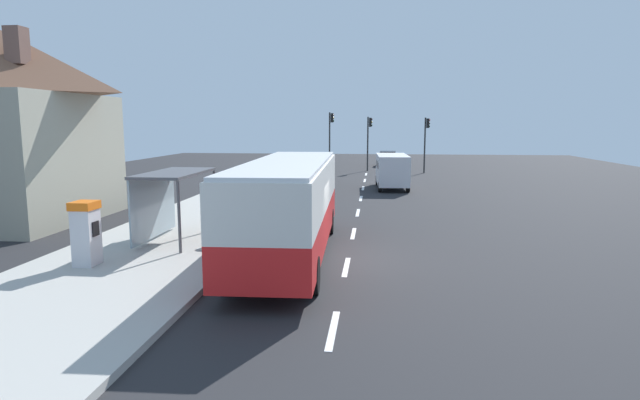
# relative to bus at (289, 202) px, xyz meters

# --- Properties ---
(ground_plane) EXTENTS (56.00, 92.00, 0.04)m
(ground_plane) POSITION_rel_bus_xyz_m (1.71, 13.98, -1.86)
(ground_plane) COLOR #262628
(sidewalk_platform) EXTENTS (6.20, 30.00, 0.18)m
(sidewalk_platform) POSITION_rel_bus_xyz_m (-4.69, 1.98, -1.75)
(sidewalk_platform) COLOR #ADAAA3
(sidewalk_platform) RESTS_ON ground
(lane_stripe_seg_0) EXTENTS (0.16, 2.20, 0.01)m
(lane_stripe_seg_0) POSITION_rel_bus_xyz_m (1.96, -6.02, -1.84)
(lane_stripe_seg_0) COLOR silver
(lane_stripe_seg_0) RESTS_ON ground
(lane_stripe_seg_1) EXTENTS (0.16, 2.20, 0.01)m
(lane_stripe_seg_1) POSITION_rel_bus_xyz_m (1.96, -1.02, -1.84)
(lane_stripe_seg_1) COLOR silver
(lane_stripe_seg_1) RESTS_ON ground
(lane_stripe_seg_2) EXTENTS (0.16, 2.20, 0.01)m
(lane_stripe_seg_2) POSITION_rel_bus_xyz_m (1.96, 3.98, -1.84)
(lane_stripe_seg_2) COLOR silver
(lane_stripe_seg_2) RESTS_ON ground
(lane_stripe_seg_3) EXTENTS (0.16, 2.20, 0.01)m
(lane_stripe_seg_3) POSITION_rel_bus_xyz_m (1.96, 8.98, -1.84)
(lane_stripe_seg_3) COLOR silver
(lane_stripe_seg_3) RESTS_ON ground
(lane_stripe_seg_4) EXTENTS (0.16, 2.20, 0.01)m
(lane_stripe_seg_4) POSITION_rel_bus_xyz_m (1.96, 13.98, -1.84)
(lane_stripe_seg_4) COLOR silver
(lane_stripe_seg_4) RESTS_ON ground
(lane_stripe_seg_5) EXTENTS (0.16, 2.20, 0.01)m
(lane_stripe_seg_5) POSITION_rel_bus_xyz_m (1.96, 18.98, -1.84)
(lane_stripe_seg_5) COLOR silver
(lane_stripe_seg_5) RESTS_ON ground
(lane_stripe_seg_6) EXTENTS (0.16, 2.20, 0.01)m
(lane_stripe_seg_6) POSITION_rel_bus_xyz_m (1.96, 23.98, -1.84)
(lane_stripe_seg_6) COLOR silver
(lane_stripe_seg_6) RESTS_ON ground
(lane_stripe_seg_7) EXTENTS (0.16, 2.20, 0.01)m
(lane_stripe_seg_7) POSITION_rel_bus_xyz_m (1.96, 28.98, -1.84)
(lane_stripe_seg_7) COLOR silver
(lane_stripe_seg_7) RESTS_ON ground
(bus) EXTENTS (2.87, 11.08, 3.21)m
(bus) POSITION_rel_bus_xyz_m (0.00, 0.00, 0.00)
(bus) COLOR red
(bus) RESTS_ON ground
(white_van) EXTENTS (2.21, 5.28, 2.30)m
(white_van) POSITION_rel_bus_xyz_m (3.91, 19.09, -0.50)
(white_van) COLOR silver
(white_van) RESTS_ON ground
(sedan_near) EXTENTS (2.04, 4.49, 1.52)m
(sedan_near) POSITION_rel_bus_xyz_m (4.02, 38.58, -1.05)
(sedan_near) COLOR #A51919
(sedan_near) RESTS_ON ground
(ticket_machine) EXTENTS (0.66, 0.76, 1.94)m
(ticket_machine) POSITION_rel_bus_xyz_m (-5.75, -2.26, -0.67)
(ticket_machine) COLOR silver
(ticket_machine) RESTS_ON sidewalk_platform
(recycling_bin_red) EXTENTS (0.52, 0.52, 0.95)m
(recycling_bin_red) POSITION_rel_bus_xyz_m (-2.49, 1.01, -1.19)
(recycling_bin_red) COLOR red
(recycling_bin_red) RESTS_ON sidewalk_platform
(recycling_bin_orange) EXTENTS (0.52, 0.52, 0.95)m
(recycling_bin_orange) POSITION_rel_bus_xyz_m (-2.49, 1.71, -1.19)
(recycling_bin_orange) COLOR orange
(recycling_bin_orange) RESTS_ON sidewalk_platform
(traffic_light_near_side) EXTENTS (0.49, 0.28, 4.93)m
(traffic_light_near_side) POSITION_rel_bus_xyz_m (7.21, 30.79, 1.44)
(traffic_light_near_side) COLOR #2D2D2D
(traffic_light_near_side) RESTS_ON ground
(traffic_light_far_side) EXTENTS (0.49, 0.28, 5.42)m
(traffic_light_far_side) POSITION_rel_bus_xyz_m (-1.39, 31.59, 1.74)
(traffic_light_far_side) COLOR #2D2D2D
(traffic_light_far_side) RESTS_ON ground
(traffic_light_median) EXTENTS (0.49, 0.28, 5.02)m
(traffic_light_median) POSITION_rel_bus_xyz_m (2.11, 32.39, 1.50)
(traffic_light_median) COLOR #2D2D2D
(traffic_light_median) RESTS_ON ground
(bus_shelter) EXTENTS (1.80, 4.00, 2.50)m
(bus_shelter) POSITION_rel_bus_xyz_m (-4.70, 1.39, 0.25)
(bus_shelter) COLOR #4C4C51
(bus_shelter) RESTS_ON sidewalk_platform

